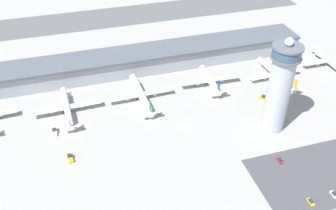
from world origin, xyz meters
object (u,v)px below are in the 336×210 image
(airplane_gate_delta, at_px, (210,80))
(car_maroon_suv, at_px, (280,160))
(service_truck_catering, at_px, (264,98))
(car_yellow_taxi, at_px, (334,194))
(control_tower, at_px, (280,88))
(airplane_gate_charlie, at_px, (141,94))
(airplane_gate_bravo, at_px, (67,107))
(service_truck_fuel, at_px, (70,158))
(airplane_gate_foxtrot, at_px, (328,60))
(car_black_suv, at_px, (311,202))
(airplane_gate_echo, at_px, (276,74))
(service_truck_baggage, at_px, (55,132))

(airplane_gate_delta, height_order, car_maroon_suv, airplane_gate_delta)
(service_truck_catering, bearing_deg, car_yellow_taxi, -94.21)
(control_tower, relative_size, car_maroon_suv, 12.35)
(airplane_gate_delta, relative_size, car_maroon_suv, 8.88)
(airplane_gate_charlie, xyz_separation_m, car_maroon_suv, (55.64, -72.70, -3.50))
(car_maroon_suv, bearing_deg, airplane_gate_bravo, 144.56)
(service_truck_fuel, bearing_deg, car_maroon_suv, -17.28)
(service_truck_catering, bearing_deg, car_maroon_suv, -109.99)
(control_tower, relative_size, airplane_gate_foxtrot, 1.40)
(airplane_gate_bravo, bearing_deg, car_black_suv, -44.59)
(airplane_gate_echo, bearing_deg, car_yellow_taxi, -104.14)
(airplane_gate_echo, xyz_separation_m, car_black_suv, (-37.41, -98.03, -3.24))
(service_truck_catering, height_order, service_truck_baggage, service_truck_baggage)
(airplane_gate_charlie, bearing_deg, airplane_gate_echo, -1.44)
(airplane_gate_bravo, bearing_deg, airplane_gate_echo, -0.64)
(car_black_suv, bearing_deg, airplane_gate_charlie, 118.99)
(airplane_gate_bravo, distance_m, service_truck_catering, 121.46)
(airplane_gate_echo, relative_size, car_maroon_suv, 9.61)
(service_truck_fuel, xyz_separation_m, service_truck_baggage, (-6.43, 23.48, -0.06))
(airplane_gate_charlie, xyz_separation_m, airplane_gate_delta, (46.99, 2.55, 0.52))
(airplane_gate_echo, distance_m, service_truck_catering, 27.08)
(control_tower, bearing_deg, airplane_gate_foxtrot, 34.60)
(airplane_gate_echo, distance_m, car_black_suv, 104.98)
(airplane_gate_charlie, distance_m, car_yellow_taxi, 121.07)
(airplane_gate_foxtrot, distance_m, service_truck_catering, 68.62)
(airplane_gate_bravo, distance_m, airplane_gate_delta, 92.45)
(airplane_gate_foxtrot, xyz_separation_m, car_maroon_suv, (-82.48, -75.91, -3.65))
(control_tower, relative_size, car_yellow_taxi, 12.69)
(control_tower, bearing_deg, airplane_gate_bravo, 157.13)
(airplane_gate_echo, xyz_separation_m, service_truck_catering, (-18.80, -19.27, -2.87))
(airplane_gate_delta, relative_size, car_black_suv, 9.19)
(control_tower, distance_m, service_truck_catering, 38.04)
(airplane_gate_bravo, relative_size, airplane_gate_delta, 1.01)
(airplane_gate_delta, xyz_separation_m, airplane_gate_foxtrot, (91.12, 0.66, -0.37))
(airplane_gate_echo, height_order, airplane_gate_foxtrot, airplane_gate_foxtrot)
(service_truck_fuel, bearing_deg, car_yellow_taxi, -27.04)
(service_truck_fuel, relative_size, car_maroon_suv, 1.48)
(airplane_gate_delta, xyz_separation_m, car_maroon_suv, (8.65, -75.26, -4.02))
(control_tower, xyz_separation_m, airplane_gate_charlie, (-64.89, 47.31, -23.25))
(airplane_gate_delta, distance_m, car_maroon_suv, 75.86)
(airplane_gate_delta, height_order, airplane_gate_foxtrot, airplane_gate_foxtrot)
(car_black_suv, xyz_separation_m, car_maroon_suv, (0.02, 27.67, 0.07))
(airplane_gate_bravo, xyz_separation_m, service_truck_fuel, (-2.02, -39.84, -3.34))
(airplane_gate_bravo, bearing_deg, control_tower, -22.87)
(control_tower, xyz_separation_m, car_maroon_suv, (-9.26, -25.39, -26.76))
(airplane_gate_foxtrot, bearing_deg, car_maroon_suv, -137.37)
(airplane_gate_charlie, relative_size, airplane_gate_delta, 1.07)
(control_tower, relative_size, service_truck_catering, 7.65)
(control_tower, distance_m, service_truck_baggage, 125.33)
(service_truck_catering, distance_m, car_maroon_suv, 54.37)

